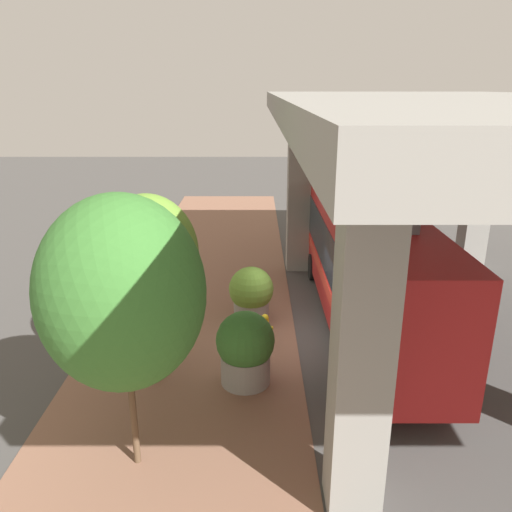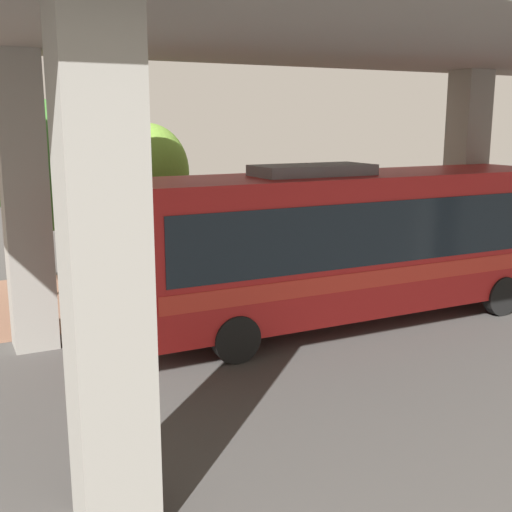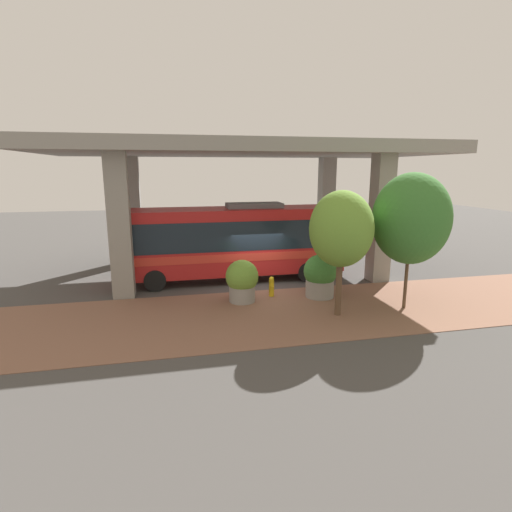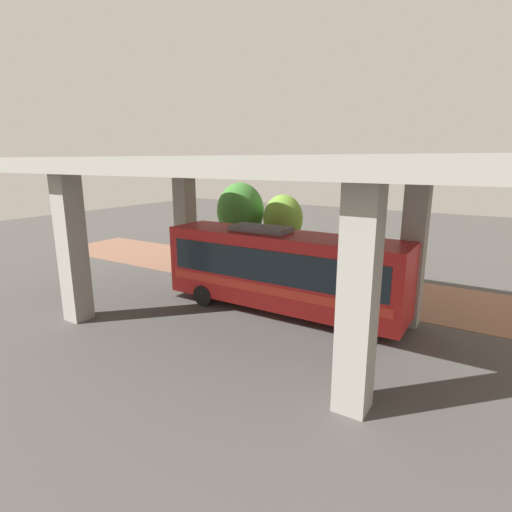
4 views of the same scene
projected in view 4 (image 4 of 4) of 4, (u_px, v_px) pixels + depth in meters
ground_plane at (285, 295)px, 20.41m from camera, size 80.00×80.00×0.00m
sidewalk_strip at (309, 280)px, 22.88m from camera, size 6.00×40.00×0.02m
overpass at (239, 179)px, 15.71m from camera, size 9.40×20.18×6.82m
bus at (282, 268)px, 17.63m from camera, size 2.63×10.91×3.86m
fire_hydrant at (289, 281)px, 21.18m from camera, size 0.47×0.23×0.90m
planter_front at (261, 265)px, 22.55m from camera, size 1.44×1.44×1.90m
planter_middle at (317, 275)px, 20.69m from camera, size 1.38×1.38×1.80m
street_tree_near at (240, 211)px, 25.09m from camera, size 2.94×2.94×5.39m
street_tree_far at (283, 219)px, 23.78m from camera, size 2.36×2.36×4.76m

